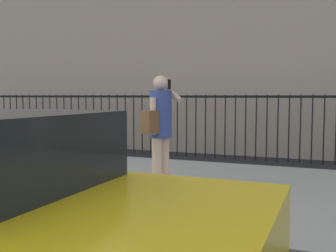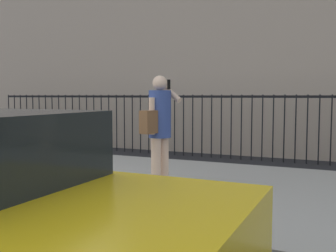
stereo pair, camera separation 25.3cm
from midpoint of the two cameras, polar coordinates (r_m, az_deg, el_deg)
ground_plane at (r=5.58m, az=-24.00°, el=-12.36°), size 60.00×60.00×0.00m
sidewalk at (r=7.20m, az=-11.22°, el=-7.68°), size 28.00×4.40×0.15m
iron_fence at (r=10.35m, az=-0.01°, el=1.35°), size 12.03×0.04×1.60m
pedestrian_on_phone at (r=5.98m, az=-2.43°, el=0.40°), size 0.51×0.70×1.73m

